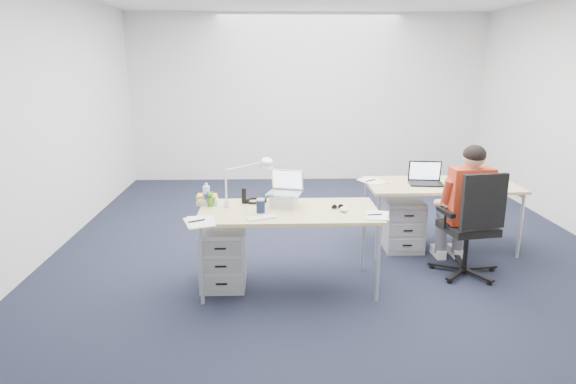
{
  "coord_description": "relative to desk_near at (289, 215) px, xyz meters",
  "views": [
    {
      "loc": [
        -0.63,
        -5.3,
        2.03
      ],
      "look_at": [
        -0.48,
        -0.73,
        0.85
      ],
      "focal_mm": 32.0,
      "sensor_mm": 36.0,
      "label": 1
    }
  ],
  "objects": [
    {
      "name": "far_papers",
      "position": [
        0.96,
        1.06,
        0.05
      ],
      "size": [
        0.31,
        0.36,
        0.01
      ],
      "primitive_type": "cube",
      "rotation": [
        0.0,
        0.0,
        0.33
      ],
      "color": "white",
      "rests_on": "desk_far"
    },
    {
      "name": "cordless_phone",
      "position": [
        -0.41,
        0.22,
        0.12
      ],
      "size": [
        0.04,
        0.03,
        0.15
      ],
      "primitive_type": "cube",
      "rotation": [
        0.0,
        0.0,
        -0.04
      ],
      "color": "black",
      "rests_on": "desk_near"
    },
    {
      "name": "far_cup",
      "position": [
        2.1,
        1.07,
        0.1
      ],
      "size": [
        0.08,
        0.08,
        0.1
      ],
      "primitive_type": "cylinder",
      "rotation": [
        0.0,
        0.0,
        -0.25
      ],
      "color": "white",
      "rests_on": "desk_far"
    },
    {
      "name": "silver_laptop",
      "position": [
        -0.04,
        0.12,
        0.21
      ],
      "size": [
        0.35,
        0.31,
        0.32
      ],
      "primitive_type": null,
      "rotation": [
        0.0,
        0.0,
        -0.29
      ],
      "color": "silver",
      "rests_on": "desk_near"
    },
    {
      "name": "office_chair",
      "position": [
        1.74,
        0.18,
        -0.39
      ],
      "size": [
        0.76,
        0.76,
        1.05
      ],
      "rotation": [
        0.0,
        0.0,
        0.16
      ],
      "color": "black",
      "rests_on": "ground"
    },
    {
      "name": "bear_figurine",
      "position": [
        -0.71,
        0.14,
        0.12
      ],
      "size": [
        0.09,
        0.08,
        0.14
      ],
      "primitive_type": null,
      "rotation": [
        0.0,
        0.0,
        0.35
      ],
      "color": "#30731E",
      "rests_on": "desk_near"
    },
    {
      "name": "dark_laptop",
      "position": [
        1.51,
        0.92,
        0.17
      ],
      "size": [
        0.39,
        0.38,
        0.25
      ],
      "primitive_type": null,
      "rotation": [
        0.0,
        0.0,
        -0.13
      ],
      "color": "black",
      "rests_on": "desk_far"
    },
    {
      "name": "headphones",
      "position": [
        -0.32,
        0.27,
        0.07
      ],
      "size": [
        0.24,
        0.19,
        0.04
      ],
      "primitive_type": null,
      "rotation": [
        0.0,
        0.0,
        0.03
      ],
      "color": "black",
      "rests_on": "desk_near"
    },
    {
      "name": "drawer_pedestal_near",
      "position": [
        -0.6,
        0.04,
        -0.41
      ],
      "size": [
        0.4,
        0.5,
        0.55
      ],
      "primitive_type": "cube",
      "color": "#ACAFB1",
      "rests_on": "ground"
    },
    {
      "name": "room",
      "position": [
        0.48,
        0.9,
        1.03
      ],
      "size": [
        6.02,
        7.02,
        2.8
      ],
      "color": "silver",
      "rests_on": "ground"
    },
    {
      "name": "papers_left",
      "position": [
        -0.75,
        -0.35,
        0.05
      ],
      "size": [
        0.29,
        0.36,
        0.01
      ],
      "primitive_type": "cube",
      "rotation": [
        0.0,
        0.0,
        0.24
      ],
      "color": "#E7E386",
      "rests_on": "desk_near"
    },
    {
      "name": "drawer_pedestal_far",
      "position": [
        1.29,
        0.95,
        -0.41
      ],
      "size": [
        0.4,
        0.5,
        0.55
      ],
      "primitive_type": "cube",
      "color": "#ACAFB1",
      "rests_on": "ground"
    },
    {
      "name": "desk_near",
      "position": [
        0.0,
        0.0,
        0.0
      ],
      "size": [
        1.6,
        0.8,
        0.73
      ],
      "color": "tan",
      "rests_on": "ground"
    },
    {
      "name": "wireless_keyboard",
      "position": [
        -0.24,
        -0.25,
        0.05
      ],
      "size": [
        0.28,
        0.2,
        0.01
      ],
      "primitive_type": "cube",
      "rotation": [
        0.0,
        0.0,
        0.4
      ],
      "color": "white",
      "rests_on": "desk_near"
    },
    {
      "name": "seated_person",
      "position": [
        1.72,
        0.36,
        -0.05
      ],
      "size": [
        0.4,
        0.7,
        1.26
      ],
      "rotation": [
        0.0,
        0.0,
        0.04
      ],
      "color": "#B33319",
      "rests_on": "ground"
    },
    {
      "name": "can_koozie",
      "position": [
        -0.25,
        -0.07,
        0.11
      ],
      "size": [
        0.1,
        0.1,
        0.12
      ],
      "primitive_type": "cylinder",
      "rotation": [
        0.0,
        0.0,
        0.39
      ],
      "color": "#162445",
      "rests_on": "desk_near"
    },
    {
      "name": "book_stack",
      "position": [
        -0.75,
        0.22,
        0.09
      ],
      "size": [
        0.22,
        0.18,
        0.09
      ],
      "primitive_type": "cube",
      "rotation": [
        0.0,
        0.0,
        0.18
      ],
      "color": "silver",
      "rests_on": "desk_near"
    },
    {
      "name": "computer_mouse",
      "position": [
        0.49,
        -0.06,
        0.07
      ],
      "size": [
        0.07,
        0.11,
        0.04
      ],
      "primitive_type": "ellipsoid",
      "rotation": [
        0.0,
        0.0,
        0.02
      ],
      "color": "white",
      "rests_on": "desk_near"
    },
    {
      "name": "desk_far",
      "position": [
        1.69,
        0.95,
        0.0
      ],
      "size": [
        1.6,
        0.8,
        0.73
      ],
      "color": "tan",
      "rests_on": "ground"
    },
    {
      "name": "floor",
      "position": [
        0.48,
        0.9,
        -0.68
      ],
      "size": [
        7.0,
        7.0,
        0.0
      ],
      "primitive_type": "plane",
      "color": "black",
      "rests_on": "ground"
    },
    {
      "name": "water_bottle",
      "position": [
        -0.75,
        0.18,
        0.15
      ],
      "size": [
        0.08,
        0.08,
        0.21
      ],
      "primitive_type": "cylinder",
      "rotation": [
        0.0,
        0.0,
        0.38
      ],
      "color": "silver",
      "rests_on": "desk_near"
    },
    {
      "name": "papers_right",
      "position": [
        0.75,
        -0.22,
        0.05
      ],
      "size": [
        0.23,
        0.29,
        0.01
      ],
      "primitive_type": "cube",
      "rotation": [
        0.0,
        0.0,
        -0.19
      ],
      "color": "#E7E386",
      "rests_on": "desk_near"
    },
    {
      "name": "desk_lamp",
      "position": [
        -0.42,
        0.13,
        0.28
      ],
      "size": [
        0.44,
        0.3,
        0.47
      ],
      "primitive_type": null,
      "rotation": [
        0.0,
        0.0,
        0.4
      ],
      "color": "silver",
      "rests_on": "desk_near"
    },
    {
      "name": "sunglasses",
      "position": [
        0.44,
        0.03,
        0.06
      ],
      "size": [
        0.12,
        0.07,
        0.03
      ],
      "primitive_type": null,
      "rotation": [
        0.0,
        0.0,
        0.18
      ],
      "color": "black",
      "rests_on": "desk_near"
    }
  ]
}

